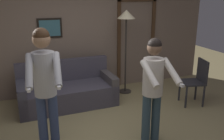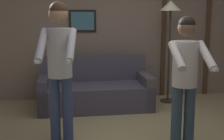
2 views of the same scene
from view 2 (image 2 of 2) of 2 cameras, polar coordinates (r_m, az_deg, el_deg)
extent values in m
cube|color=#816D5E|center=(6.01, 0.37, 7.23)|extent=(6.40, 0.06, 2.60)
cube|color=black|center=(5.91, -5.41, 8.91)|extent=(0.51, 0.02, 0.41)
cube|color=#3D7281|center=(5.89, -5.41, 8.91)|extent=(0.43, 0.01, 0.33)
cube|color=#4C331E|center=(6.19, 9.37, 4.59)|extent=(0.08, 0.04, 2.04)
cube|color=#4C331E|center=(6.50, 17.01, 4.55)|extent=(0.08, 0.04, 2.04)
cube|color=#484451|center=(5.41, -3.02, -4.86)|extent=(1.92, 0.89, 0.42)
cube|color=#484451|center=(5.66, -3.41, 0.34)|extent=(1.90, 0.18, 0.45)
cube|color=#444350|center=(5.37, -12.32, -4.30)|extent=(0.18, 0.85, 0.58)
cube|color=#4E4949|center=(5.53, 5.99, -3.68)|extent=(0.18, 0.85, 0.58)
cylinder|color=#332D28|center=(5.95, 10.12, -5.57)|extent=(0.28, 0.28, 0.02)
cylinder|color=#332D28|center=(5.78, 10.38, 2.43)|extent=(0.04, 0.04, 1.65)
cone|color=#F9EAB7|center=(5.73, 10.69, 11.51)|extent=(0.38, 0.38, 0.18)
cylinder|color=#35446D|center=(4.03, -10.39, -7.17)|extent=(0.13, 0.13, 0.85)
cylinder|color=#35446D|center=(4.01, -8.11, -7.21)|extent=(0.13, 0.13, 0.85)
cylinder|color=#B2B2B7|center=(3.87, -9.57, 3.11)|extent=(0.30, 0.30, 0.60)
sphere|color=#9E7556|center=(3.84, -9.78, 10.05)|extent=(0.23, 0.23, 0.23)
sphere|color=#382314|center=(3.84, -9.80, 10.66)|extent=(0.22, 0.22, 0.22)
cylinder|color=#B2B2B7|center=(3.67, -12.77, 4.48)|extent=(0.15, 0.49, 0.38)
cube|color=white|center=(3.48, -13.40, 1.62)|extent=(0.06, 0.15, 0.04)
cylinder|color=#B2B2B7|center=(3.62, -7.47, 4.56)|extent=(0.15, 0.49, 0.38)
cube|color=white|center=(3.42, -7.83, 1.66)|extent=(0.06, 0.15, 0.04)
cylinder|color=#375061|center=(3.93, 11.71, -8.36)|extent=(0.13, 0.13, 0.76)
cylinder|color=#375061|center=(3.97, 13.94, -8.22)|extent=(0.13, 0.13, 0.76)
cylinder|color=silver|center=(3.79, 13.23, 1.10)|extent=(0.30, 0.30, 0.54)
sphere|color=brown|center=(3.75, 13.50, 7.54)|extent=(0.21, 0.21, 0.21)
sphere|color=black|center=(3.75, 13.52, 8.10)|extent=(0.20, 0.20, 0.20)
cylinder|color=silver|center=(3.53, 11.78, 2.56)|extent=(0.10, 0.47, 0.31)
cylinder|color=silver|center=(3.64, 16.90, 2.57)|extent=(0.10, 0.47, 0.31)
cube|color=white|center=(3.47, 18.12, 0.23)|extent=(0.04, 0.15, 0.04)
camera|label=1|loc=(0.88, -52.63, 46.16)|focal=40.00mm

